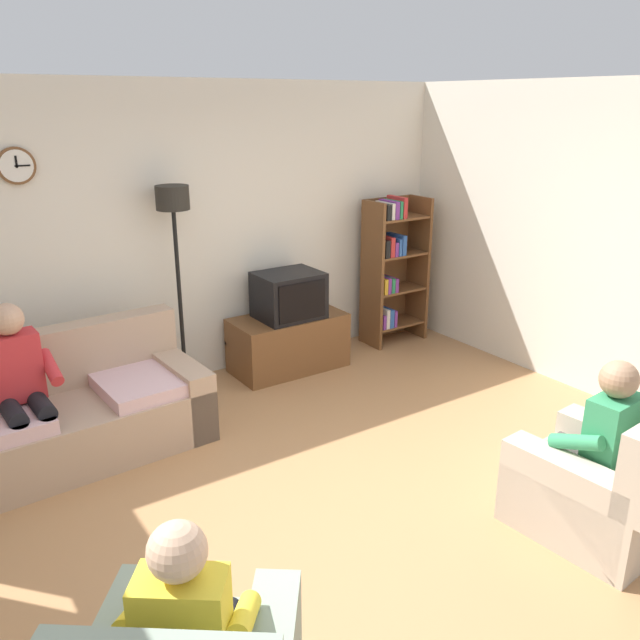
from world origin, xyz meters
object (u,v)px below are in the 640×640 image
tv_stand (288,343)px  tv (289,295)px  floor_lamp (175,233)px  person_in_right_armchair (595,437)px  armchair_near_bookshelf (602,488)px  person_in_left_armchair (190,624)px  bookshelf (391,267)px  person_on_couch (20,383)px  couch (73,415)px

tv_stand → tv: size_ratio=1.83×
tv_stand → floor_lamp: (-1.04, 0.10, 1.18)m
person_in_right_armchair → armchair_near_bookshelf: bearing=-85.4°
tv_stand → armchair_near_bookshelf: size_ratio=1.17×
person_in_left_armchair → tv: bearing=53.0°
person_in_left_armchair → person_in_right_armchair: bearing=0.2°
armchair_near_bookshelf → person_in_right_armchair: bearing=94.6°
tv_stand → person_in_right_armchair: person_in_right_armchair is taller
person_in_left_armchair → tv_stand: bearing=53.2°
tv → bookshelf: bearing=4.1°
person_on_couch → tv_stand: bearing=13.7°
bookshelf → person_in_left_armchair: bearing=-138.9°
tv → armchair_near_bookshelf: size_ratio=0.64×
bookshelf → floor_lamp: bearing=179.3°
floor_lamp → person_in_right_armchair: 3.59m
tv_stand → floor_lamp: floor_lamp is taller
person_in_right_armchair → person_on_couch: bearing=137.3°
tv → person_on_couch: person_on_couch is taller
couch → floor_lamp: size_ratio=1.05×
armchair_near_bookshelf → person_in_right_armchair: (-0.01, 0.09, 0.32)m
person_in_right_armchair → person_in_left_armchair: bearing=-179.8°
tv → person_on_couch: bearing=-166.9°
tv → person_on_couch: size_ratio=0.48×
couch → person_on_couch: 0.52m
armchair_near_bookshelf → person_in_left_armchair: size_ratio=0.84×
couch → bookshelf: 3.58m
tv_stand → person_in_left_armchair: 3.95m
person_on_couch → floor_lamp: bearing=25.9°
person_on_couch → person_in_right_armchair: size_ratio=1.11×
person_in_left_armchair → person_in_right_armchair: size_ratio=1.00×
tv_stand → couch: bearing=-167.1°
couch → tv: (2.16, 0.47, 0.45)m
tv → bookshelf: 1.34m
armchair_near_bookshelf → person_in_left_armchair: 2.63m
tv_stand → person_on_couch: size_ratio=0.89×
couch → tv: size_ratio=3.24×
couch → person_on_couch: (-0.33, -0.11, 0.39)m
floor_lamp → person_on_couch: (-1.45, -0.71, -0.75)m
bookshelf → tv_stand: bearing=-177.0°
bookshelf → armchair_near_bookshelf: bearing=-108.0°
person_on_couch → couch: bearing=18.5°
person_on_couch → person_in_right_armchair: (2.74, -2.53, -0.09)m
couch → armchair_near_bookshelf: bearing=-48.4°
tv_stand → person_on_couch: person_on_couch is taller
floor_lamp → person_in_right_armchair: bearing=-68.3°
couch → person_in_left_armchair: size_ratio=1.74×
couch → bookshelf: bookshelf is taller
couch → floor_lamp: bearing=27.9°
floor_lamp → person_in_right_armchair: (1.29, -3.24, -0.85)m
tv_stand → armchair_near_bookshelf: bearing=-85.4°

